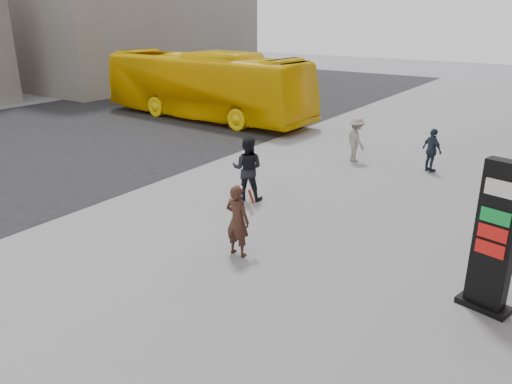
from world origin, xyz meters
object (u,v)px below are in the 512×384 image
Objects in this scene: bus at (205,85)px; woman at (238,219)px; pedestrian_b at (356,140)px; pedestrian_a at (247,169)px; info_pylon at (495,238)px; pedestrian_c at (432,150)px.

woman is at bearing -134.44° from bus.
woman is 1.03× the size of pedestrian_b.
pedestrian_b is (0.92, 5.34, -0.12)m from pedestrian_a.
info_pylon reaches higher than pedestrian_b.
info_pylon is 1.75× the size of pedestrian_b.
pedestrian_a is 5.42m from pedestrian_b.
bus is 8.01× the size of pedestrian_c.
pedestrian_a is at bearing 91.77° from pedestrian_c.
pedestrian_b is (-0.92, 8.27, -0.04)m from woman.
pedestrian_c is (-3.24, 7.72, -0.65)m from info_pylon.
info_pylon reaches higher than woman.
info_pylon is 1.70× the size of woman.
pedestrian_a is (-1.84, 2.94, 0.08)m from woman.
woman is 0.14× the size of bus.
bus reaches higher than woman.
pedestrian_a is at bearing -56.90° from woman.
pedestrian_b is 1.08× the size of pedestrian_c.
woman is 0.89× the size of pedestrian_a.
pedestrian_a is (8.46, -8.21, -0.72)m from bus.
bus is (-15.21, 10.32, 0.25)m from info_pylon.
info_pylon is at bearing 146.58° from pedestrian_c.
bus reaches higher than pedestrian_a.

